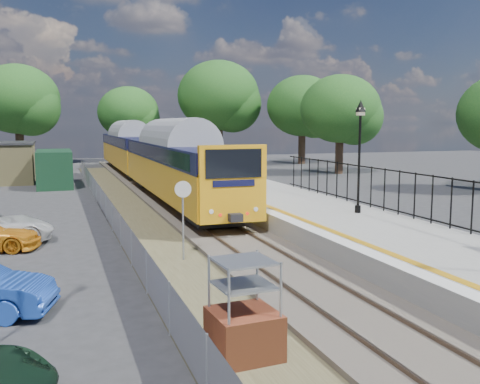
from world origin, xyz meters
name	(u,v)px	position (x,y,z in m)	size (l,w,h in m)	color
ground	(305,289)	(0.00, 0.00, 0.00)	(120.00, 120.00, 0.00)	#2D2D30
track_bed	(199,225)	(-0.47, 9.67, 0.09)	(5.90, 80.00, 0.29)	#473F38
platform	(312,217)	(4.20, 8.00, 0.45)	(5.00, 70.00, 0.90)	gray
platform_edge	(268,209)	(2.14, 8.00, 0.90)	(0.90, 70.00, 0.01)	silver
victorian_lamp_north	(360,130)	(5.30, 6.00, 4.30)	(0.44, 0.44, 4.60)	black
palisade_fence	(446,201)	(6.55, 2.24, 1.84)	(0.12, 26.00, 2.00)	black
wire_fence	(108,210)	(-4.20, 12.00, 0.60)	(0.06, 52.00, 1.20)	#999EA3
tree_line	(135,103)	(1.40, 42.00, 6.61)	(56.80, 43.80, 11.88)	#332319
train	(147,153)	(0.00, 26.74, 2.34)	(2.82, 40.83, 3.51)	orange
brick_plinth	(244,311)	(-3.07, -3.59, 0.96)	(1.32, 1.32, 2.00)	brown
speed_sign	(183,207)	(-2.50, 4.01, 1.82)	(0.52, 0.21, 2.69)	#999EA3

